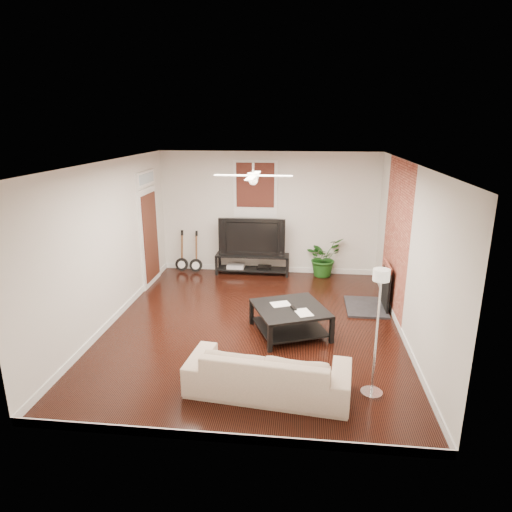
# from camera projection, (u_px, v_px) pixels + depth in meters

# --- Properties ---
(room) EXTENTS (5.01, 6.01, 2.81)m
(room) POSITION_uv_depth(u_px,v_px,m) (253.00, 248.00, 7.40)
(room) COLOR black
(room) RESTS_ON ground
(brick_accent) EXTENTS (0.02, 2.20, 2.80)m
(brick_accent) POSITION_uv_depth(u_px,v_px,m) (396.00, 238.00, 8.09)
(brick_accent) COLOR #983F31
(brick_accent) RESTS_ON floor
(fireplace) EXTENTS (0.80, 1.10, 0.92)m
(fireplace) POSITION_uv_depth(u_px,v_px,m) (376.00, 286.00, 8.39)
(fireplace) COLOR black
(fireplace) RESTS_ON floor
(window_back) EXTENTS (1.00, 0.06, 1.30)m
(window_back) POSITION_uv_depth(u_px,v_px,m) (255.00, 190.00, 10.10)
(window_back) COLOR #401411
(window_back) RESTS_ON wall_back
(door_left) EXTENTS (0.08, 1.00, 2.50)m
(door_left) POSITION_uv_depth(u_px,v_px,m) (149.00, 228.00, 9.51)
(door_left) COLOR white
(door_left) RESTS_ON wall_left
(tv_stand) EXTENTS (1.69, 0.45, 0.47)m
(tv_stand) POSITION_uv_depth(u_px,v_px,m) (252.00, 264.00, 10.42)
(tv_stand) COLOR black
(tv_stand) RESTS_ON floor
(tv) EXTENTS (1.52, 0.20, 0.87)m
(tv) POSITION_uv_depth(u_px,v_px,m) (252.00, 236.00, 10.25)
(tv) COLOR black
(tv) RESTS_ON tv_stand
(coffee_table) EXTENTS (1.45, 1.45, 0.47)m
(coffee_table) POSITION_uv_depth(u_px,v_px,m) (290.00, 320.00, 7.47)
(coffee_table) COLOR black
(coffee_table) RESTS_ON floor
(sofa) EXTENTS (2.19, 1.06, 0.62)m
(sofa) POSITION_uv_depth(u_px,v_px,m) (268.00, 371.00, 5.80)
(sofa) COLOR tan
(sofa) RESTS_ON floor
(floor_lamp) EXTENTS (0.31, 0.31, 1.73)m
(floor_lamp) POSITION_uv_depth(u_px,v_px,m) (376.00, 334.00, 5.59)
(floor_lamp) COLOR silver
(floor_lamp) RESTS_ON floor
(potted_plant) EXTENTS (1.06, 1.06, 0.89)m
(potted_plant) POSITION_uv_depth(u_px,v_px,m) (323.00, 257.00, 10.23)
(potted_plant) COLOR #1C5117
(potted_plant) RESTS_ON floor
(guitar_left) EXTENTS (0.31, 0.22, 0.98)m
(guitar_left) POSITION_uv_depth(u_px,v_px,m) (181.00, 252.00, 10.50)
(guitar_left) COLOR black
(guitar_left) RESTS_ON floor
(guitar_right) EXTENTS (0.33, 0.25, 0.98)m
(guitar_right) POSITION_uv_depth(u_px,v_px,m) (195.00, 252.00, 10.43)
(guitar_right) COLOR black
(guitar_right) RESTS_ON floor
(ceiling_fan) EXTENTS (1.24, 1.24, 0.32)m
(ceiling_fan) POSITION_uv_depth(u_px,v_px,m) (253.00, 176.00, 7.06)
(ceiling_fan) COLOR white
(ceiling_fan) RESTS_ON ceiling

